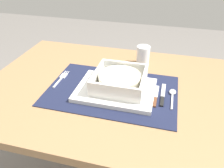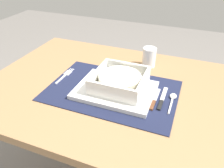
# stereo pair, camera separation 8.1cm
# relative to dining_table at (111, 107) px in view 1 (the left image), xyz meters

# --- Properties ---
(dining_table) EXTENTS (0.98, 0.70, 0.72)m
(dining_table) POSITION_rel_dining_table_xyz_m (0.00, 0.00, 0.00)
(dining_table) COLOR #936D47
(dining_table) RESTS_ON ground
(placemat) EXTENTS (0.47, 0.32, 0.00)m
(placemat) POSITION_rel_dining_table_xyz_m (0.01, -0.03, 0.11)
(placemat) COLOR #191E38
(placemat) RESTS_ON dining_table
(serving_plate) EXTENTS (0.28, 0.21, 0.02)m
(serving_plate) POSITION_rel_dining_table_xyz_m (0.03, -0.04, 0.12)
(serving_plate) COLOR white
(serving_plate) RESTS_ON placemat
(porridge_bowl) EXTENTS (0.18, 0.18, 0.06)m
(porridge_bowl) POSITION_rel_dining_table_xyz_m (0.04, -0.02, 0.15)
(porridge_bowl) COLOR white
(porridge_bowl) RESTS_ON serving_plate
(fork) EXTENTS (0.02, 0.13, 0.00)m
(fork) POSITION_rel_dining_table_xyz_m (-0.20, 0.00, 0.11)
(fork) COLOR silver
(fork) RESTS_ON placemat
(spoon) EXTENTS (0.02, 0.12, 0.01)m
(spoon) POSITION_rel_dining_table_xyz_m (0.23, -0.00, 0.11)
(spoon) COLOR silver
(spoon) RESTS_ON placemat
(butter_knife) EXTENTS (0.01, 0.14, 0.01)m
(butter_knife) POSITION_rel_dining_table_xyz_m (0.20, -0.02, 0.11)
(butter_knife) COLOR black
(butter_knife) RESTS_ON placemat
(bread_knife) EXTENTS (0.01, 0.13, 0.01)m
(bread_knife) POSITION_rel_dining_table_xyz_m (0.17, -0.04, 0.11)
(bread_knife) COLOR #59331E
(bread_knife) RESTS_ON placemat
(drinking_glass) EXTENTS (0.06, 0.06, 0.08)m
(drinking_glass) POSITION_rel_dining_table_xyz_m (0.09, 0.21, 0.14)
(drinking_glass) COLOR white
(drinking_glass) RESTS_ON dining_table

